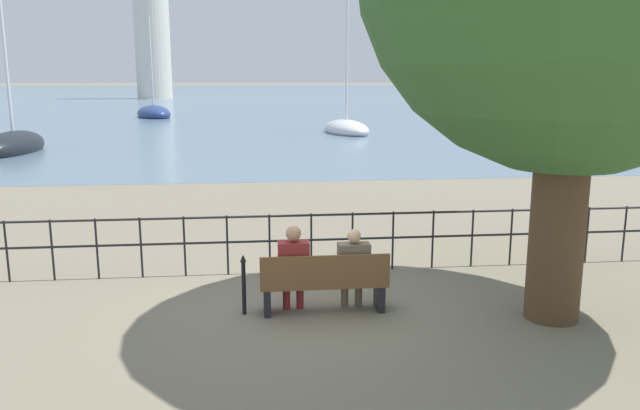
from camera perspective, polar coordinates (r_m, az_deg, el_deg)
The scene contains 12 objects.
ground_plane at distance 9.27m, azimuth 0.34°, elevation -9.65°, with size 1000.00×1000.00×0.00m, color #7A705B.
harbor_water at distance 170.30m, azimuth -6.00°, elevation 10.31°, with size 600.00×300.00×0.01m.
park_bench at distance 9.06m, azimuth 0.39°, elevation -7.23°, with size 1.85×0.45×0.90m.
seated_person_left at distance 9.01m, azimuth -2.43°, elevation -5.51°, with size 0.45×0.35×1.30m.
seated_person_right at distance 9.12m, azimuth 3.07°, elevation -5.56°, with size 0.46×0.35×1.22m.
promenade_railing at distance 10.87m, azimuth -0.81°, elevation -2.62°, with size 16.02×0.04×1.05m.
closed_umbrella at distance 9.05m, azimuth -6.99°, elevation -6.91°, with size 0.09×0.09×0.89m.
sailboat_0 at distance 56.77m, azimuth -14.95°, elevation 8.07°, with size 4.43×5.87×9.02m.
sailboat_2 at distance 32.07m, azimuth -26.18°, elevation 4.91°, with size 2.17×5.41×8.55m.
sailboat_3 at distance 36.67m, azimuth 24.14°, elevation 5.69°, with size 3.00×7.46×8.64m.
sailboat_4 at distance 38.96m, azimuth 2.42°, elevation 6.99°, with size 3.21×5.62×8.98m.
harbor_lighthouse at distance 110.60m, azimuth -15.18°, elevation 16.24°, with size 5.75×5.75×28.47m.
Camera 1 is at (-0.99, -8.59, 3.34)m, focal length 35.00 mm.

